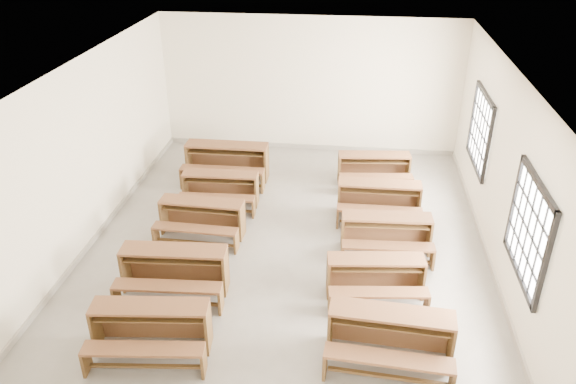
# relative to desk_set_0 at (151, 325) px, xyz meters

# --- Properties ---
(room) EXTENTS (8.50, 8.50, 3.20)m
(room) POSITION_rel_desk_set_0_xyz_m (1.60, 2.94, 1.73)
(room) COLOR gray
(room) RESTS_ON ground
(desk_set_0) EXTENTS (1.65, 0.98, 0.71)m
(desk_set_0) POSITION_rel_desk_set_0_xyz_m (0.00, 0.00, 0.00)
(desk_set_0) COLOR brown
(desk_set_0) RESTS_ON ground
(desk_set_1) EXTENTS (1.68, 0.94, 0.74)m
(desk_set_1) POSITION_rel_desk_set_0_xyz_m (-0.08, 1.30, 0.02)
(desk_set_1) COLOR brown
(desk_set_1) RESTS_ON ground
(desk_set_2) EXTENTS (1.55, 0.85, 0.68)m
(desk_set_2) POSITION_rel_desk_set_0_xyz_m (-0.07, 2.95, -0.02)
(desk_set_2) COLOR brown
(desk_set_2) RESTS_ON ground
(desk_set_3) EXTENTS (1.52, 0.82, 0.67)m
(desk_set_3) POSITION_rel_desk_set_0_xyz_m (-0.01, 4.13, -0.02)
(desk_set_3) COLOR brown
(desk_set_3) RESTS_ON ground
(desk_set_4) EXTENTS (1.78, 0.93, 0.80)m
(desk_set_4) POSITION_rel_desk_set_0_xyz_m (-0.12, 5.29, 0.05)
(desk_set_4) COLOR brown
(desk_set_4) RESTS_ON ground
(desk_set_5) EXTENTS (1.69, 0.96, 0.74)m
(desk_set_5) POSITION_rel_desk_set_0_xyz_m (3.20, 0.22, 0.02)
(desk_set_5) COLOR brown
(desk_set_5) RESTS_ON ground
(desk_set_6) EXTENTS (1.56, 0.93, 0.67)m
(desk_set_6) POSITION_rel_desk_set_0_xyz_m (3.04, 1.54, -0.02)
(desk_set_6) COLOR brown
(desk_set_6) RESTS_ON ground
(desk_set_7) EXTENTS (1.58, 0.88, 0.69)m
(desk_set_7) POSITION_rel_desk_set_0_xyz_m (3.24, 2.81, -0.01)
(desk_set_7) COLOR brown
(desk_set_7) RESTS_ON ground
(desk_set_8) EXTENTS (1.58, 0.83, 0.71)m
(desk_set_8) POSITION_rel_desk_set_0_xyz_m (3.13, 4.02, -0.00)
(desk_set_8) COLOR brown
(desk_set_8) RESTS_ON ground
(desk_set_9) EXTENTS (1.59, 0.94, 0.68)m
(desk_set_9) POSITION_rel_desk_set_0_xyz_m (3.06, 5.42, -0.02)
(desk_set_9) COLOR brown
(desk_set_9) RESTS_ON ground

